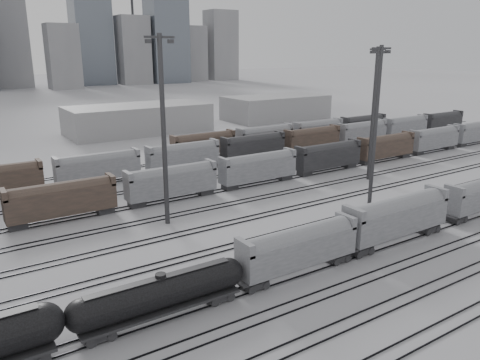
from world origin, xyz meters
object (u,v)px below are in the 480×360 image
hopper_car_a (298,246)px  tank_car_b (161,294)px  light_mast_c (376,123)px  hopper_car_b (397,215)px

hopper_car_a → tank_car_b: bearing=180.0°
light_mast_c → hopper_car_a: bearing=-153.8°
tank_car_b → light_mast_c: (40.96, 12.34, 10.39)m
hopper_car_b → hopper_car_a: bearing=180.0°
hopper_car_a → hopper_car_b: size_ratio=0.90×
tank_car_b → light_mast_c: 44.02m
light_mast_c → tank_car_b: bearing=-163.2°
hopper_car_a → light_mast_c: light_mast_c is taller
hopper_car_b → light_mast_c: (9.16, 12.34, 9.24)m
tank_car_b → hopper_car_b: bearing=-0.0°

